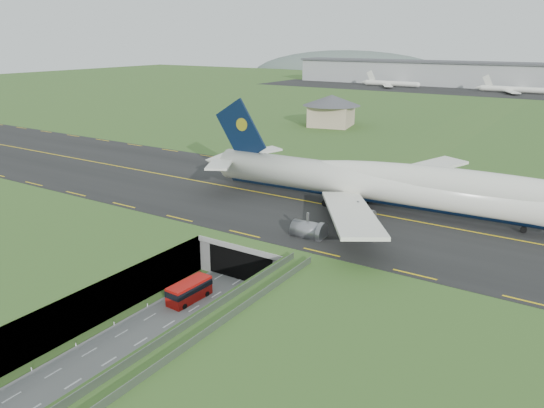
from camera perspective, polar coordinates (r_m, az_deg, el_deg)
The scene contains 10 objects.
ground at distance 78.25m, azimuth -6.93°, elevation -10.36°, with size 900.00×900.00×0.00m, color #376026.
airfield_deck at distance 76.90m, azimuth -7.01°, elevation -8.39°, with size 800.00×800.00×6.00m, color gray.
trench_road at distance 73.38m, azimuth -10.76°, elevation -12.50°, with size 12.00×75.00×0.20m, color slate.
taxiway at distance 101.34m, azimuth 4.90°, elevation 0.05°, with size 800.00×44.00×0.18m, color black.
tunnel_portal at distance 89.02m, azimuth -0.13°, elevation -4.29°, with size 17.00×22.30×6.00m.
guideway at distance 57.01m, azimuth -10.99°, elevation -15.93°, with size 3.00×53.00×7.05m.
jumbo_jet at distance 96.63m, azimuth 14.28°, elevation 1.83°, with size 88.75×58.06×19.22m.
shuttle_tram at distance 78.01m, azimuth -8.89°, elevation -9.22°, with size 2.98×7.19×2.90m.
service_building at distance 190.65m, azimuth 6.42°, elevation 10.25°, with size 23.93×23.93×11.04m.
cargo_terminal at distance 355.52m, azimuth 26.22°, elevation 12.20°, with size 320.00×67.00×15.60m.
Camera 1 is at (45.10, -52.50, 36.50)m, focal length 35.00 mm.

